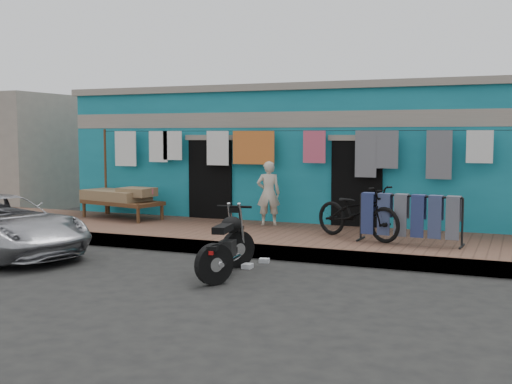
{
  "coord_description": "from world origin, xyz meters",
  "views": [
    {
      "loc": [
        4.59,
        -8.96,
        2.21
      ],
      "look_at": [
        0.0,
        2.0,
        1.15
      ],
      "focal_mm": 45.0,
      "sensor_mm": 36.0,
      "label": 1
    }
  ],
  "objects_px": {
    "charpoy": "(122,203)",
    "seated_person": "(268,193)",
    "motorcycle": "(227,242)",
    "jeans_rack": "(410,218)",
    "bicycle": "(358,206)"
  },
  "relations": [
    {
      "from": "motorcycle",
      "to": "jeans_rack",
      "type": "height_order",
      "value": "jeans_rack"
    },
    {
      "from": "bicycle",
      "to": "seated_person",
      "type": "bearing_deg",
      "value": 90.76
    },
    {
      "from": "seated_person",
      "to": "jeans_rack",
      "type": "distance_m",
      "value": 3.46
    },
    {
      "from": "motorcycle",
      "to": "charpoy",
      "type": "bearing_deg",
      "value": 131.84
    },
    {
      "from": "charpoy",
      "to": "seated_person",
      "type": "bearing_deg",
      "value": 3.85
    },
    {
      "from": "bicycle",
      "to": "charpoy",
      "type": "height_order",
      "value": "bicycle"
    },
    {
      "from": "charpoy",
      "to": "jeans_rack",
      "type": "xyz_separation_m",
      "value": [
        6.84,
        -0.97,
        0.11
      ]
    },
    {
      "from": "charpoy",
      "to": "jeans_rack",
      "type": "height_order",
      "value": "jeans_rack"
    },
    {
      "from": "motorcycle",
      "to": "jeans_rack",
      "type": "distance_m",
      "value": 3.59
    },
    {
      "from": "jeans_rack",
      "to": "motorcycle",
      "type": "bearing_deg",
      "value": -132.11
    },
    {
      "from": "charpoy",
      "to": "motorcycle",
      "type": "bearing_deg",
      "value": -39.26
    },
    {
      "from": "motorcycle",
      "to": "jeans_rack",
      "type": "xyz_separation_m",
      "value": [
        2.4,
        2.66,
        0.18
      ]
    },
    {
      "from": "bicycle",
      "to": "motorcycle",
      "type": "height_order",
      "value": "bicycle"
    },
    {
      "from": "seated_person",
      "to": "charpoy",
      "type": "relative_size",
      "value": 0.62
    },
    {
      "from": "charpoy",
      "to": "bicycle",
      "type": "bearing_deg",
      "value": -7.75
    }
  ]
}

